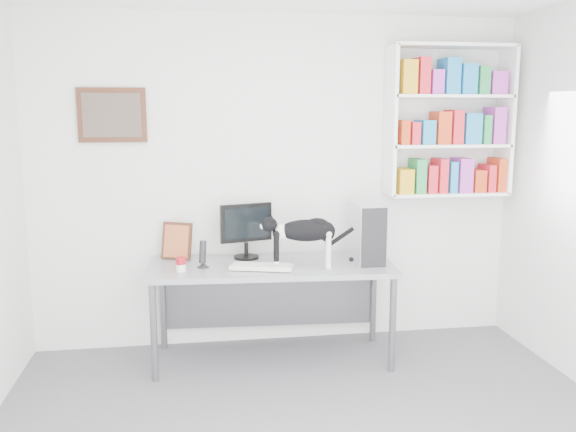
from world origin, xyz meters
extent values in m
cube|color=silver|center=(0.00, 2.00, 1.35)|extent=(4.00, 0.01, 2.70)
cube|color=silver|center=(0.00, -2.00, 1.35)|extent=(4.00, 0.01, 2.70)
cube|color=white|center=(1.40, 1.85, 1.85)|extent=(1.03, 0.28, 1.24)
cube|color=#4F2919|center=(-1.30, 1.97, 1.90)|extent=(0.52, 0.04, 0.42)
cube|color=gray|center=(-0.11, 1.56, 0.39)|extent=(1.89, 0.83, 0.77)
cube|color=black|center=(-0.29, 1.78, 1.00)|extent=(0.46, 0.31, 0.45)
cube|color=beige|center=(-0.20, 1.42, 0.79)|extent=(0.49, 0.30, 0.04)
cube|color=silver|center=(0.62, 1.55, 1.00)|extent=(0.21, 0.46, 0.46)
cylinder|color=black|center=(-0.64, 1.54, 0.88)|extent=(0.13, 0.13, 0.21)
cube|color=#4F2919|center=(-0.83, 1.83, 0.92)|extent=(0.27, 0.19, 0.31)
cylinder|color=#9F0D1A|center=(-0.80, 1.44, 0.82)|extent=(0.09, 0.09, 0.11)
camera|label=1|loc=(-0.68, -2.95, 1.94)|focal=38.00mm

